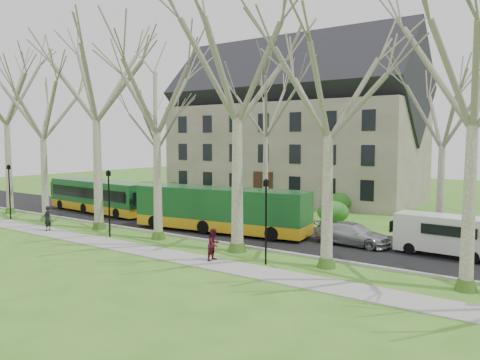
% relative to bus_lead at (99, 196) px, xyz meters
% --- Properties ---
extents(ground, '(120.00, 120.00, 0.00)m').
position_rel_bus_lead_xyz_m(ground, '(14.66, -5.05, -1.49)').
color(ground, '#3E7722').
rests_on(ground, ground).
extents(sidewalk, '(70.00, 2.00, 0.06)m').
position_rel_bus_lead_xyz_m(sidewalk, '(14.66, -7.55, -1.46)').
color(sidewalk, gray).
rests_on(sidewalk, ground).
extents(road, '(80.00, 8.00, 0.06)m').
position_rel_bus_lead_xyz_m(road, '(14.66, 0.45, -1.46)').
color(road, black).
rests_on(road, ground).
extents(curb, '(80.00, 0.25, 0.14)m').
position_rel_bus_lead_xyz_m(curb, '(14.66, -3.55, -1.42)').
color(curb, '#A5A39E').
rests_on(curb, ground).
extents(building, '(26.50, 12.20, 16.00)m').
position_rel_bus_lead_xyz_m(building, '(8.66, 18.95, 6.58)').
color(building, slate).
rests_on(building, ground).
extents(tree_row_verge, '(49.00, 7.00, 14.00)m').
position_rel_bus_lead_xyz_m(tree_row_verge, '(14.66, -4.75, 5.51)').
color(tree_row_verge, gray).
rests_on(tree_row_verge, ground).
extents(tree_row_far, '(33.00, 7.00, 12.00)m').
position_rel_bus_lead_xyz_m(tree_row_far, '(13.33, 5.95, 4.51)').
color(tree_row_far, gray).
rests_on(tree_row_far, ground).
extents(lamp_row, '(36.22, 0.22, 4.30)m').
position_rel_bus_lead_xyz_m(lamp_row, '(14.66, -6.05, 1.09)').
color(lamp_row, black).
rests_on(lamp_row, ground).
extents(hedges, '(30.60, 8.60, 2.00)m').
position_rel_bus_lead_xyz_m(hedges, '(10.00, 8.95, -0.49)').
color(hedges, '#2A5B1A').
rests_on(hedges, ground).
extents(bus_lead, '(11.55, 3.20, 2.85)m').
position_rel_bus_lead_xyz_m(bus_lead, '(0.00, 0.00, 0.00)').
color(bus_lead, '#154B22').
rests_on(bus_lead, road).
extents(bus_follow, '(12.65, 4.15, 3.10)m').
position_rel_bus_lead_xyz_m(bus_follow, '(13.78, -0.78, 0.13)').
color(bus_follow, '#154B22').
rests_on(bus_follow, road).
extents(sedan, '(4.61, 2.09, 1.31)m').
position_rel_bus_lead_xyz_m(sedan, '(22.75, 0.51, -0.77)').
color(sedan, '#ABABB0').
rests_on(sedan, road).
extents(van_a, '(5.09, 2.04, 2.19)m').
position_rel_bus_lead_xyz_m(van_a, '(27.79, 0.88, -0.33)').
color(van_a, silver).
rests_on(van_a, road).
extents(pedestrian_a, '(0.61, 0.73, 1.72)m').
position_rel_bus_lead_xyz_m(pedestrian_a, '(3.72, -7.34, -0.57)').
color(pedestrian_a, black).
rests_on(pedestrian_a, sidewalk).
extents(pedestrian_b, '(0.65, 0.83, 1.68)m').
position_rel_bus_lead_xyz_m(pedestrian_b, '(18.09, -7.04, -0.58)').
color(pedestrian_b, '#531323').
rests_on(pedestrian_b, sidewalk).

